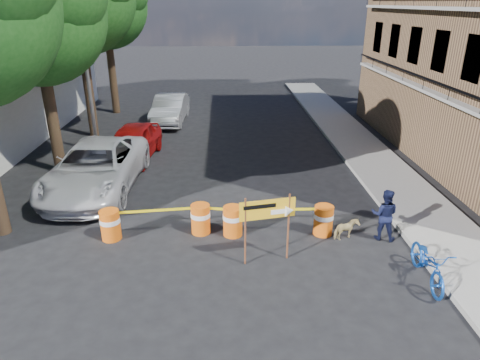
{
  "coord_description": "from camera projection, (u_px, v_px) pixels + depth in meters",
  "views": [
    {
      "loc": [
        -0.2,
        -9.46,
        6.36
      ],
      "look_at": [
        0.3,
        2.66,
        1.3
      ],
      "focal_mm": 32.0,
      "sensor_mm": 36.0,
      "label": 1
    }
  ],
  "objects": [
    {
      "name": "barrel_far_right",
      "position": [
        323.0,
        220.0,
        12.51
      ],
      "size": [
        0.58,
        0.58,
        0.9
      ],
      "color": "#E95E0D",
      "rests_on": "ground"
    },
    {
      "name": "tree_mid_a",
      "position": [
        36.0,
        13.0,
        15.07
      ],
      "size": [
        5.25,
        5.0,
        8.68
      ],
      "color": "#332316",
      "rests_on": "ground"
    },
    {
      "name": "streetlamp",
      "position": [
        86.0,
        53.0,
        18.03
      ],
      "size": [
        1.25,
        0.18,
        8.0
      ],
      "color": "gray",
      "rests_on": "ground"
    },
    {
      "name": "sidewalk_east",
      "position": [
        385.0,
        174.0,
        16.92
      ],
      "size": [
        2.4,
        40.0,
        0.15
      ],
      "primitive_type": "cube",
      "color": "gray",
      "rests_on": "ground"
    },
    {
      "name": "suv_white",
      "position": [
        96.0,
        168.0,
        15.4
      ],
      "size": [
        3.05,
        6.21,
        1.7
      ],
      "primitive_type": "imported",
      "rotation": [
        0.0,
        0.0,
        -0.04
      ],
      "color": "silver",
      "rests_on": "ground"
    },
    {
      "name": "pedestrian",
      "position": [
        384.0,
        215.0,
        12.16
      ],
      "size": [
        0.91,
        0.82,
        1.54
      ],
      "primitive_type": "imported",
      "rotation": [
        0.0,
        0.0,
        2.77
      ],
      "color": "black",
      "rests_on": "ground"
    },
    {
      "name": "sedan_red",
      "position": [
        133.0,
        143.0,
        18.43
      ],
      "size": [
        2.28,
        4.6,
        1.51
      ],
      "primitive_type": "imported",
      "rotation": [
        0.0,
        0.0,
        -0.12
      ],
      "color": "#A90E0E",
      "rests_on": "ground"
    },
    {
      "name": "detour_sign",
      "position": [
        275.0,
        213.0,
        10.87
      ],
      "size": [
        1.45,
        0.41,
        1.9
      ],
      "rotation": [
        0.0,
        0.0,
        0.2
      ],
      "color": "#592D19",
      "rests_on": "ground"
    },
    {
      "name": "barrel_mid_left",
      "position": [
        201.0,
        218.0,
        12.59
      ],
      "size": [
        0.58,
        0.58,
        0.9
      ],
      "color": "#E95E0D",
      "rests_on": "ground"
    },
    {
      "name": "barrel_far_left",
      "position": [
        110.0,
        224.0,
        12.25
      ],
      "size": [
        0.58,
        0.58,
        0.9
      ],
      "color": "#E95E0D",
      "rests_on": "ground"
    },
    {
      "name": "dog",
      "position": [
        346.0,
        230.0,
        12.29
      ],
      "size": [
        0.8,
        0.6,
        0.62
      ],
      "primitive_type": "imported",
      "rotation": [
        0.0,
        0.0,
        1.98
      ],
      "color": "tan",
      "rests_on": "ground"
    },
    {
      "name": "sedan_silver",
      "position": [
        170.0,
        109.0,
        24.16
      ],
      "size": [
        1.9,
        4.79,
        1.55
      ],
      "primitive_type": "imported",
      "rotation": [
        0.0,
        0.0,
        -0.06
      ],
      "color": "#ABACB2",
      "rests_on": "ground"
    },
    {
      "name": "ground",
      "position": [
        233.0,
        265.0,
        11.18
      ],
      "size": [
        120.0,
        120.0,
        0.0
      ],
      "primitive_type": "plane",
      "color": "black",
      "rests_on": "ground"
    },
    {
      "name": "barrel_mid_right",
      "position": [
        233.0,
        220.0,
        12.46
      ],
      "size": [
        0.58,
        0.58,
        0.9
      ],
      "color": "#E95E0D",
      "rests_on": "ground"
    },
    {
      "name": "tree_far",
      "position": [
        106.0,
        5.0,
        24.21
      ],
      "size": [
        5.04,
        4.8,
        8.84
      ],
      "color": "#332316",
      "rests_on": "ground"
    },
    {
      "name": "bicycle",
      "position": [
        432.0,
        246.0,
        10.17
      ],
      "size": [
        0.76,
        1.09,
        2.0
      ],
      "primitive_type": "imported",
      "rotation": [
        0.0,
        0.0,
        -0.06
      ],
      "color": "#164EB4",
      "rests_on": "ground"
    }
  ]
}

